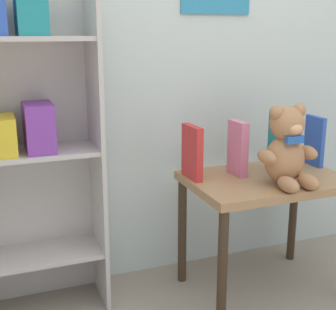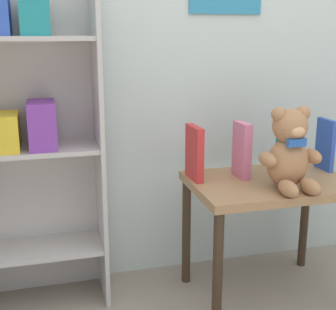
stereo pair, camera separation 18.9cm
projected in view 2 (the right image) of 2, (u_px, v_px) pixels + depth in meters
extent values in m
cube|color=silver|center=(214.00, 10.00, 2.15)|extent=(4.80, 0.06, 2.50)
cube|color=#BCB7B2|center=(99.00, 146.00, 1.97)|extent=(0.02, 0.27, 1.38)
cube|color=#BCB7B2|center=(26.00, 143.00, 2.02)|extent=(0.61, 0.02, 1.38)
cube|color=#BCB7B2|center=(34.00, 249.00, 2.01)|extent=(0.58, 0.25, 0.02)
cube|color=#BCB7B2|center=(26.00, 150.00, 1.90)|extent=(0.58, 0.25, 0.02)
cube|color=#BCB7B2|center=(17.00, 38.00, 1.79)|extent=(0.58, 0.25, 0.02)
cube|color=teal|center=(35.00, 16.00, 1.77)|extent=(0.11, 0.19, 0.15)
cube|color=gold|center=(5.00, 132.00, 1.85)|extent=(0.11, 0.19, 0.15)
cube|color=purple|center=(42.00, 125.00, 1.88)|extent=(0.11, 0.19, 0.19)
cube|color=#9E754C|center=(270.00, 184.00, 1.99)|extent=(0.68, 0.46, 0.04)
cylinder|color=#37291A|center=(218.00, 273.00, 1.80)|extent=(0.04, 0.04, 0.51)
cylinder|color=#37291A|center=(186.00, 232.00, 2.17)|extent=(0.04, 0.04, 0.51)
cylinder|color=#37291A|center=(304.00, 218.00, 2.33)|extent=(0.04, 0.04, 0.51)
ellipsoid|color=#A8754C|center=(288.00, 163.00, 1.87)|extent=(0.17, 0.13, 0.20)
sphere|color=#A8754C|center=(290.00, 126.00, 1.83)|extent=(0.14, 0.14, 0.14)
sphere|color=#A8754C|center=(279.00, 114.00, 1.81)|extent=(0.06, 0.06, 0.06)
sphere|color=#A8754C|center=(303.00, 113.00, 1.83)|extent=(0.06, 0.06, 0.06)
ellipsoid|color=tan|center=(298.00, 132.00, 1.78)|extent=(0.06, 0.04, 0.04)
ellipsoid|color=#A8754C|center=(268.00, 160.00, 1.82)|extent=(0.06, 0.11, 0.06)
ellipsoid|color=#A8754C|center=(312.00, 156.00, 1.87)|extent=(0.06, 0.11, 0.06)
ellipsoid|color=#A8754C|center=(288.00, 189.00, 1.78)|extent=(0.06, 0.12, 0.06)
ellipsoid|color=#A8754C|center=(310.00, 187.00, 1.81)|extent=(0.06, 0.12, 0.06)
cube|color=#2356B2|center=(297.00, 143.00, 1.79)|extent=(0.08, 0.02, 0.03)
cube|color=red|center=(194.00, 153.00, 1.98)|extent=(0.04, 0.15, 0.23)
cube|color=#D17093|center=(242.00, 150.00, 2.00)|extent=(0.04, 0.12, 0.24)
cube|color=teal|center=(284.00, 144.00, 2.06)|extent=(0.03, 0.11, 0.26)
cube|color=#2D51B7|center=(325.00, 145.00, 2.11)|extent=(0.02, 0.12, 0.23)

